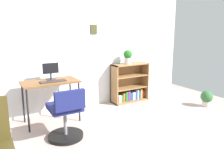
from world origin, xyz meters
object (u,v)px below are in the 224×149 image
Objects in this scene: office_chair at (66,117)px; potted_plant_on_shelf at (128,56)px; monitor at (51,71)px; keyboard at (53,81)px; desk at (50,85)px; bookshelf_low at (129,85)px; potted_plant_floor at (207,98)px.

potted_plant_on_shelf is (1.74, 0.94, 0.68)m from office_chair.
monitor is 0.69× the size of keyboard.
desk is at bearing 90.88° from office_chair.
keyboard is at bearing 88.52° from office_chair.
monitor reaches higher than bookshelf_low.
desk is 0.12m from keyboard.
potted_plant_on_shelf is at bearing 7.09° from desk.
keyboard is at bearing -95.89° from monitor.
monitor is 0.87× the size of potted_plant_floor.
office_chair is 2.09m from potted_plant_on_shelf.
potted_plant_floor is (1.17, -1.17, -0.18)m from bookshelf_low.
potted_plant_floor is (1.25, -1.11, -0.84)m from potted_plant_on_shelf.
monitor is at bearing 87.50° from office_chair.
potted_plant_floor is at bearing -3.25° from office_chair.
potted_plant_on_shelf reaches higher than office_chair.
desk is 0.25m from monitor.
keyboard reaches higher than potted_plant_floor.
desk is at bearing -172.91° from potted_plant_on_shelf.
desk is at bearing -113.11° from monitor.
office_chair reaches higher than keyboard.
bookshelf_low reaches higher than office_chair.
monitor reaches higher than office_chair.
potted_plant_on_shelf is at bearing 138.24° from potted_plant_floor.
office_chair is (-0.04, -0.84, -0.54)m from monitor.
monitor is 0.24m from keyboard.
desk is at bearing 109.03° from keyboard.
potted_plant_on_shelf is (1.70, 0.11, 0.14)m from monitor.
potted_plant_floor is at bearing -16.66° from desk.
monitor is (0.05, 0.11, 0.22)m from desk.
office_chair is 0.92× the size of bookshelf_low.
keyboard is at bearing -70.97° from desk.
office_chair is 2.07m from bookshelf_low.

